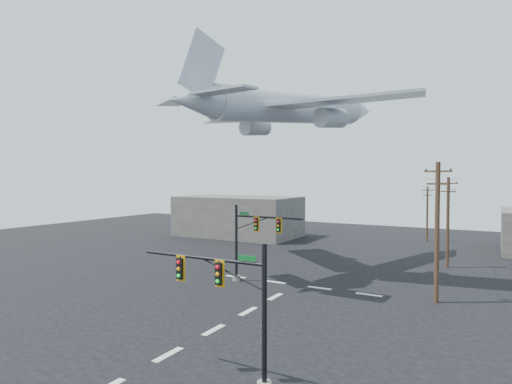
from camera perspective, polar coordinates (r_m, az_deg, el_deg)
The scene contains 10 objects.
ground at distance 26.47m, azimuth -5.67°, elevation -17.84°, with size 120.00×120.00×0.00m, color black.
lane_markings at distance 30.76m, azimuth 0.24°, elevation -14.95°, with size 14.00×21.20×0.01m.
signal_mast_near at distance 19.04m, azimuth -2.87°, elevation -15.08°, with size 6.77×0.69×6.23m.
signal_mast_far at distance 36.38m, azimuth -0.85°, elevation -6.58°, with size 6.56×0.72×6.59m.
utility_pole_a at distance 33.09m, azimuth 23.00°, elevation -4.61°, with size 1.94×0.81×10.06m.
utility_pole_b at distance 46.40m, azimuth 24.21°, elevation -3.47°, with size 1.78×0.59×8.97m.
utility_pole_c at distance 63.73m, azimuth 21.86°, elevation -2.60°, with size 1.57×0.31×7.68m.
power_lines at distance 48.23m, azimuth 23.21°, elevation 0.91°, with size 6.25×30.31×1.14m.
airliner at distance 42.90m, azimuth 4.86°, elevation 11.11°, with size 26.19×28.23×7.54m.
building_left at distance 65.41m, azimuth -2.43°, elevation -3.24°, with size 18.00×10.00×6.00m, color slate.
Camera 1 is at (14.31, -20.37, 8.98)m, focal length 30.00 mm.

